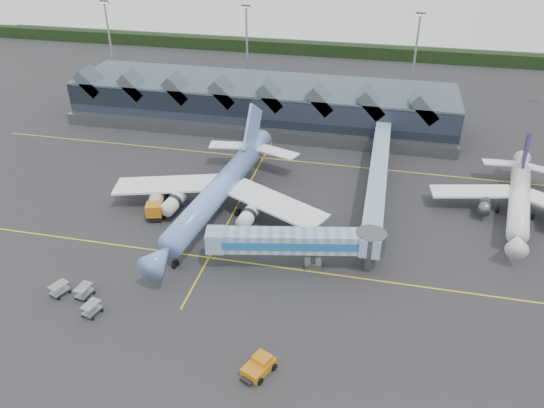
% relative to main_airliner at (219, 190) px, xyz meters
% --- Properties ---
extents(ground, '(260.00, 260.00, 0.00)m').
position_rel_main_airliner_xyz_m(ground, '(2.39, -5.44, -4.30)').
color(ground, '#252527').
rests_on(ground, ground).
extents(taxi_stripes, '(120.00, 60.00, 0.01)m').
position_rel_main_airliner_xyz_m(taxi_stripes, '(2.39, 4.56, -4.29)').
color(taxi_stripes, yellow).
rests_on(taxi_stripes, ground).
extents(tree_line_far, '(260.00, 4.00, 4.00)m').
position_rel_main_airliner_xyz_m(tree_line_far, '(2.39, 104.56, -2.30)').
color(tree_line_far, black).
rests_on(tree_line_far, ground).
extents(terminal, '(90.00, 22.25, 12.52)m').
position_rel_main_airliner_xyz_m(terminal, '(-2.67, 41.91, 0.58)').
color(terminal, black).
rests_on(terminal, ground).
extents(light_masts, '(132.40, 42.56, 22.45)m').
position_rel_main_airliner_xyz_m(light_masts, '(23.39, 57.36, 8.19)').
color(light_masts, '#969A9F').
rests_on(light_masts, ground).
extents(main_airliner, '(39.40, 45.57, 14.63)m').
position_rel_main_airliner_xyz_m(main_airliner, '(0.00, 0.00, 0.00)').
color(main_airliner, '#6E94DF').
rests_on(main_airliner, ground).
extents(regional_jet, '(29.42, 32.51, 11.19)m').
position_rel_main_airliner_xyz_m(regional_jet, '(50.42, 10.06, -0.75)').
color(regional_jet, white).
rests_on(regional_jet, ground).
extents(jet_bridge, '(26.07, 8.59, 6.33)m').
position_rel_main_airliner_xyz_m(jet_bridge, '(17.29, -12.44, 0.17)').
color(jet_bridge, '#6A91B1').
rests_on(jet_bridge, ground).
extents(fuel_truck, '(5.24, 10.55, 3.54)m').
position_rel_main_airliner_xyz_m(fuel_truck, '(-11.07, -1.35, -2.32)').
color(fuel_truck, black).
rests_on(fuel_truck, ground).
extents(pushback_tug, '(4.06, 4.91, 1.98)m').
position_rel_main_airliner_xyz_m(pushback_tug, '(15.28, -33.46, -3.41)').
color(pushback_tug, '#C37112').
rests_on(pushback_tug, ground).
extents(baggage_carts, '(8.74, 5.73, 1.75)m').
position_rel_main_airliner_xyz_m(baggage_carts, '(-11.77, -26.94, -3.32)').
color(baggage_carts, gray).
rests_on(baggage_carts, ground).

